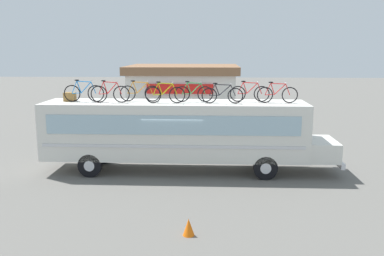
{
  "coord_description": "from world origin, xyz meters",
  "views": [
    {
      "loc": [
        1.62,
        -17.68,
        5.3
      ],
      "look_at": [
        0.75,
        0.0,
        1.92
      ],
      "focal_mm": 39.23,
      "sensor_mm": 36.0,
      "label": 1
    }
  ],
  "objects_px": {
    "rooftop_bicycle_1": "(84,93)",
    "traffic_cone": "(189,227)",
    "rooftop_bicycle_8": "(277,94)",
    "rooftop_bicycle_5": "(194,93)",
    "bus": "(180,131)",
    "luggage_bag_1": "(70,97)",
    "rooftop_bicycle_6": "(222,95)",
    "rooftop_bicycle_7": "(250,93)",
    "rooftop_bicycle_4": "(165,94)",
    "rooftop_bicycle_2": "(110,93)",
    "rooftop_bicycle_3": "(140,93)"
  },
  "relations": [
    {
      "from": "luggage_bag_1",
      "to": "rooftop_bicycle_6",
      "type": "xyz_separation_m",
      "value": [
        6.57,
        -0.45,
        0.17
      ]
    },
    {
      "from": "bus",
      "to": "traffic_cone",
      "type": "relative_size",
      "value": 24.91
    },
    {
      "from": "rooftop_bicycle_4",
      "to": "rooftop_bicycle_1",
      "type": "bearing_deg",
      "value": 175.44
    },
    {
      "from": "bus",
      "to": "rooftop_bicycle_6",
      "type": "distance_m",
      "value": 2.44
    },
    {
      "from": "rooftop_bicycle_3",
      "to": "rooftop_bicycle_4",
      "type": "bearing_deg",
      "value": -25.17
    },
    {
      "from": "rooftop_bicycle_2",
      "to": "rooftop_bicycle_3",
      "type": "xyz_separation_m",
      "value": [
        1.19,
        0.46,
        -0.01
      ]
    },
    {
      "from": "rooftop_bicycle_1",
      "to": "rooftop_bicycle_7",
      "type": "relative_size",
      "value": 1.03
    },
    {
      "from": "rooftop_bicycle_4",
      "to": "rooftop_bicycle_5",
      "type": "xyz_separation_m",
      "value": [
        1.17,
        0.48,
        -0.01
      ]
    },
    {
      "from": "luggage_bag_1",
      "to": "rooftop_bicycle_4",
      "type": "relative_size",
      "value": 0.27
    },
    {
      "from": "rooftop_bicycle_3",
      "to": "rooftop_bicycle_7",
      "type": "xyz_separation_m",
      "value": [
        4.71,
        0.11,
        -0.0
      ]
    },
    {
      "from": "rooftop_bicycle_1",
      "to": "traffic_cone",
      "type": "bearing_deg",
      "value": -52.63
    },
    {
      "from": "luggage_bag_1",
      "to": "rooftop_bicycle_7",
      "type": "relative_size",
      "value": 0.27
    },
    {
      "from": "bus",
      "to": "rooftop_bicycle_3",
      "type": "bearing_deg",
      "value": 174.32
    },
    {
      "from": "rooftop_bicycle_4",
      "to": "rooftop_bicycle_6",
      "type": "height_order",
      "value": "rooftop_bicycle_4"
    },
    {
      "from": "rooftop_bicycle_1",
      "to": "rooftop_bicycle_2",
      "type": "height_order",
      "value": "rooftop_bicycle_1"
    },
    {
      "from": "luggage_bag_1",
      "to": "traffic_cone",
      "type": "height_order",
      "value": "luggage_bag_1"
    },
    {
      "from": "rooftop_bicycle_6",
      "to": "rooftop_bicycle_8",
      "type": "relative_size",
      "value": 1.01
    },
    {
      "from": "rooftop_bicycle_7",
      "to": "traffic_cone",
      "type": "relative_size",
      "value": 3.35
    },
    {
      "from": "rooftop_bicycle_1",
      "to": "rooftop_bicycle_6",
      "type": "height_order",
      "value": "rooftop_bicycle_1"
    },
    {
      "from": "rooftop_bicycle_4",
      "to": "rooftop_bicycle_8",
      "type": "xyz_separation_m",
      "value": [
        4.68,
        0.28,
        -0.01
      ]
    },
    {
      "from": "rooftop_bicycle_4",
      "to": "rooftop_bicycle_6",
      "type": "distance_m",
      "value": 2.38
    },
    {
      "from": "rooftop_bicycle_7",
      "to": "rooftop_bicycle_2",
      "type": "bearing_deg",
      "value": -174.48
    },
    {
      "from": "rooftop_bicycle_2",
      "to": "rooftop_bicycle_4",
      "type": "xyz_separation_m",
      "value": [
        2.33,
        -0.08,
        -0.01
      ]
    },
    {
      "from": "bus",
      "to": "rooftop_bicycle_1",
      "type": "relative_size",
      "value": 7.22
    },
    {
      "from": "rooftop_bicycle_5",
      "to": "traffic_cone",
      "type": "relative_size",
      "value": 3.28
    },
    {
      "from": "rooftop_bicycle_3",
      "to": "rooftop_bicycle_4",
      "type": "height_order",
      "value": "same"
    },
    {
      "from": "luggage_bag_1",
      "to": "bus",
      "type": "bearing_deg",
      "value": -1.17
    },
    {
      "from": "bus",
      "to": "rooftop_bicycle_4",
      "type": "bearing_deg",
      "value": -147.91
    },
    {
      "from": "rooftop_bicycle_1",
      "to": "rooftop_bicycle_3",
      "type": "relative_size",
      "value": 0.99
    },
    {
      "from": "luggage_bag_1",
      "to": "rooftop_bicycle_2",
      "type": "bearing_deg",
      "value": -11.59
    },
    {
      "from": "bus",
      "to": "rooftop_bicycle_1",
      "type": "height_order",
      "value": "rooftop_bicycle_1"
    },
    {
      "from": "luggage_bag_1",
      "to": "rooftop_bicycle_7",
      "type": "xyz_separation_m",
      "value": [
        7.76,
        0.19,
        0.19
      ]
    },
    {
      "from": "rooftop_bicycle_5",
      "to": "rooftop_bicycle_2",
      "type": "bearing_deg",
      "value": -173.58
    },
    {
      "from": "rooftop_bicycle_4",
      "to": "rooftop_bicycle_5",
      "type": "distance_m",
      "value": 1.26
    },
    {
      "from": "rooftop_bicycle_7",
      "to": "rooftop_bicycle_3",
      "type": "bearing_deg",
      "value": -178.6
    },
    {
      "from": "rooftop_bicycle_4",
      "to": "rooftop_bicycle_8",
      "type": "distance_m",
      "value": 4.69
    },
    {
      "from": "rooftop_bicycle_2",
      "to": "rooftop_bicycle_4",
      "type": "height_order",
      "value": "rooftop_bicycle_2"
    },
    {
      "from": "rooftop_bicycle_1",
      "to": "luggage_bag_1",
      "type": "bearing_deg",
      "value": 164.92
    },
    {
      "from": "luggage_bag_1",
      "to": "rooftop_bicycle_7",
      "type": "bearing_deg",
      "value": 1.4
    },
    {
      "from": "luggage_bag_1",
      "to": "rooftop_bicycle_5",
      "type": "height_order",
      "value": "rooftop_bicycle_5"
    },
    {
      "from": "bus",
      "to": "rooftop_bicycle_8",
      "type": "bearing_deg",
      "value": -1.15
    },
    {
      "from": "bus",
      "to": "luggage_bag_1",
      "type": "relative_size",
      "value": 27.35
    },
    {
      "from": "luggage_bag_1",
      "to": "rooftop_bicycle_1",
      "type": "bearing_deg",
      "value": -15.08
    },
    {
      "from": "rooftop_bicycle_7",
      "to": "rooftop_bicycle_5",
      "type": "bearing_deg",
      "value": -175.8
    },
    {
      "from": "rooftop_bicycle_8",
      "to": "traffic_cone",
      "type": "distance_m",
      "value": 7.84
    },
    {
      "from": "rooftop_bicycle_8",
      "to": "rooftop_bicycle_5",
      "type": "bearing_deg",
      "value": 176.86
    },
    {
      "from": "rooftop_bicycle_2",
      "to": "rooftop_bicycle_7",
      "type": "bearing_deg",
      "value": 5.52
    },
    {
      "from": "bus",
      "to": "rooftop_bicycle_7",
      "type": "distance_m",
      "value": 3.4
    },
    {
      "from": "rooftop_bicycle_1",
      "to": "rooftop_bicycle_6",
      "type": "relative_size",
      "value": 1.01
    },
    {
      "from": "luggage_bag_1",
      "to": "rooftop_bicycle_4",
      "type": "height_order",
      "value": "rooftop_bicycle_4"
    }
  ]
}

